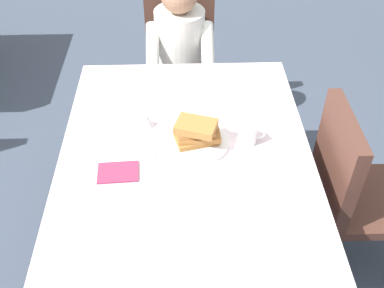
% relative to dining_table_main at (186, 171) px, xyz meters
% --- Properties ---
extents(ground_plane, '(14.00, 14.00, 0.00)m').
position_rel_dining_table_main_xyz_m(ground_plane, '(0.00, 0.00, -0.65)').
color(ground_plane, '#3D4756').
extents(dining_table_main, '(1.12, 1.52, 0.74)m').
position_rel_dining_table_main_xyz_m(dining_table_main, '(0.00, 0.00, 0.00)').
color(dining_table_main, silver).
rests_on(dining_table_main, ground).
extents(chair_diner, '(0.44, 0.45, 0.93)m').
position_rel_dining_table_main_xyz_m(chair_diner, '(-0.01, 1.17, -0.12)').
color(chair_diner, '#4C2D23').
rests_on(chair_diner, ground).
extents(diner_person, '(0.40, 0.43, 1.12)m').
position_rel_dining_table_main_xyz_m(diner_person, '(-0.01, 1.01, 0.02)').
color(diner_person, silver).
rests_on(diner_person, ground).
extents(chair_right_side, '(0.45, 0.44, 0.93)m').
position_rel_dining_table_main_xyz_m(chair_right_side, '(0.77, 0.00, -0.12)').
color(chair_right_side, '#4C2D23').
rests_on(chair_right_side, ground).
extents(plate_breakfast, '(0.28, 0.28, 0.02)m').
position_rel_dining_table_main_xyz_m(plate_breakfast, '(0.05, 0.08, 0.10)').
color(plate_breakfast, white).
rests_on(plate_breakfast, dining_table_main).
extents(breakfast_stack, '(0.21, 0.17, 0.11)m').
position_rel_dining_table_main_xyz_m(breakfast_stack, '(0.05, 0.08, 0.16)').
color(breakfast_stack, '#A36B33').
rests_on(breakfast_stack, plate_breakfast).
extents(cup_coffee, '(0.11, 0.08, 0.08)m').
position_rel_dining_table_main_xyz_m(cup_coffee, '(0.28, 0.09, 0.13)').
color(cup_coffee, white).
rests_on(cup_coffee, dining_table_main).
extents(syrup_pitcher, '(0.08, 0.08, 0.07)m').
position_rel_dining_table_main_xyz_m(syrup_pitcher, '(-0.18, 0.21, 0.13)').
color(syrup_pitcher, silver).
rests_on(syrup_pitcher, dining_table_main).
extents(fork_left_of_plate, '(0.02, 0.18, 0.00)m').
position_rel_dining_table_main_xyz_m(fork_left_of_plate, '(-0.14, 0.06, 0.09)').
color(fork_left_of_plate, silver).
rests_on(fork_left_of_plate, dining_table_main).
extents(knife_right_of_plate, '(0.02, 0.20, 0.00)m').
position_rel_dining_table_main_xyz_m(knife_right_of_plate, '(0.24, 0.06, 0.09)').
color(knife_right_of_plate, silver).
rests_on(knife_right_of_plate, dining_table_main).
extents(spoon_near_edge, '(0.15, 0.05, 0.00)m').
position_rel_dining_table_main_xyz_m(spoon_near_edge, '(0.07, -0.24, 0.09)').
color(spoon_near_edge, silver).
rests_on(spoon_near_edge, dining_table_main).
extents(napkin_folded, '(0.18, 0.13, 0.01)m').
position_rel_dining_table_main_xyz_m(napkin_folded, '(-0.28, -0.09, 0.09)').
color(napkin_folded, '#8C2D4C').
rests_on(napkin_folded, dining_table_main).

